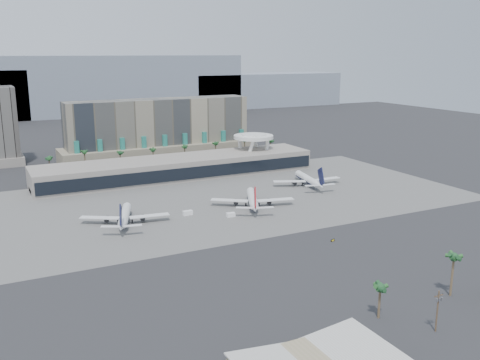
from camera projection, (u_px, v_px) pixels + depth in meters
name	position (u px, v px, depth m)	size (l,w,h in m)	color
ground	(268.00, 229.00, 230.04)	(900.00, 900.00, 0.00)	#232326
apron_pad	(215.00, 198.00, 277.78)	(260.00, 130.00, 0.06)	#5B5B59
mountain_ridge	(95.00, 90.00, 643.27)	(680.00, 60.00, 70.00)	gray
hotel	(160.00, 134.00, 381.90)	(140.00, 30.00, 42.00)	gray
terminal	(178.00, 167.00, 323.87)	(170.00, 32.50, 14.50)	#9F968C
saucer_structure	(253.00, 139.00, 350.51)	(26.00, 26.00, 21.89)	white
palm_row	(170.00, 150.00, 356.53)	(157.80, 2.80, 13.10)	brown
utility_pole	(438.00, 308.00, 144.08)	(3.20, 0.85, 12.00)	#4C3826
airliner_left	(125.00, 216.00, 236.49)	(37.97, 39.25, 14.10)	white
airliner_centre	(253.00, 199.00, 262.70)	(38.68, 39.81, 14.74)	white
airliner_right	(308.00, 179.00, 303.83)	(39.83, 41.39, 14.44)	white
service_vehicle_a	(188.00, 213.00, 249.32)	(4.43, 2.16, 2.16)	white
service_vehicle_b	(231.00, 215.00, 246.72)	(3.83, 2.19, 1.97)	white
taxiway_sign	(333.00, 240.00, 214.97)	(2.02, 0.79, 0.92)	black
near_palm_a	(380.00, 292.00, 151.40)	(6.00, 6.00, 10.77)	brown
near_palm_b	(454.00, 262.00, 164.59)	(6.00, 6.00, 14.29)	brown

